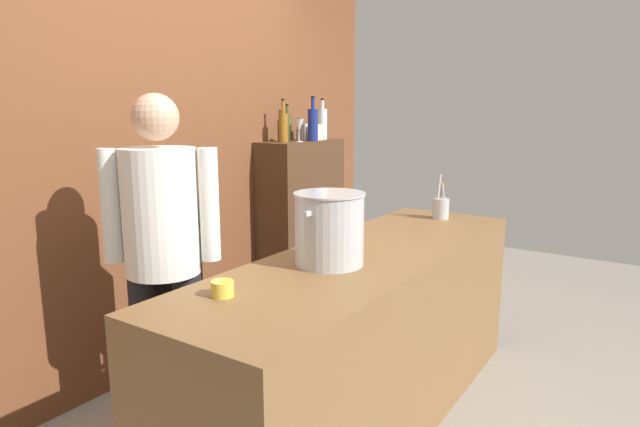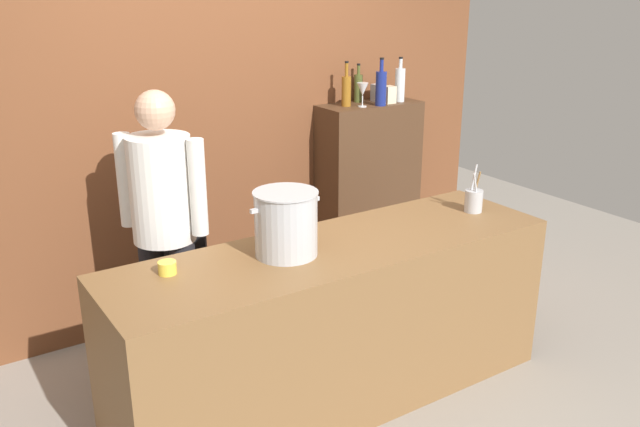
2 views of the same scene
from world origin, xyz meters
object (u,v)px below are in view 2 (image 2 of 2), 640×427
Objects in this scene: stockpot_large at (286,223)px; butter_jar at (167,268)px; spice_tin_silver at (378,93)px; spice_tin_cream at (389,95)px; wine_bottle_olive at (358,87)px; wine_bottle_amber at (346,90)px; wine_glass_short at (363,90)px; wine_bottle_cobalt at (381,87)px; utensil_crock at (474,200)px; wine_bottle_clear at (400,84)px; chef at (164,218)px.

butter_jar is (-0.58, 0.10, -0.13)m from stockpot_large.
spice_tin_cream is (0.02, -0.11, -0.00)m from spice_tin_silver.
wine_bottle_olive reaches higher than spice_tin_silver.
wine_bottle_amber is 1.86× the size of wine_glass_short.
wine_bottle_cobalt is at bearing -77.14° from wine_bottle_olive.
wine_glass_short reaches higher than spice_tin_cream.
utensil_crock is 1.22m from wine_glass_short.
wine_bottle_amber is 0.31m from spice_tin_silver.
stockpot_large is 1.99m from wine_bottle_clear.
spice_tin_silver is 1.01× the size of spice_tin_cream.
spice_tin_cream is (2.08, 0.98, 0.48)m from butter_jar.
utensil_crock is 1.84m from butter_jar.
stockpot_large is 1.20× the size of wine_bottle_clear.
wine_bottle_olive is at bearing -110.02° from chef.
wine_bottle_olive is 0.15m from spice_tin_silver.
wine_glass_short reaches higher than butter_jar.
butter_jar is 0.26× the size of wine_bottle_cobalt.
chef is at bearing -166.33° from wine_glass_short.
wine_glass_short is (0.01, 1.11, 0.49)m from utensil_crock.
wine_bottle_clear is at bearing 4.15° from wine_glass_short.
stockpot_large reaches higher than utensil_crock.
utensil_crock is at bearing -100.78° from spice_tin_silver.
wine_glass_short is at bearing -152.55° from spice_tin_silver.
stockpot_large is at bearing 170.54° from chef.
spice_tin_cream reaches higher than stockpot_large.
chef is 1.77m from utensil_crock.
wine_glass_short reaches higher than stockpot_large.
wine_bottle_clear is at bearing -116.31° from chef.
utensil_crock is 0.88× the size of wine_bottle_clear.
wine_bottle_olive is at bearing 102.86° from wine_bottle_cobalt.
wine_bottle_clear reaches higher than utensil_crock.
wine_bottle_olive is at bearing 28.08° from wine_bottle_amber.
chef is 1.87m from wine_bottle_olive.
spice_tin_cream is (1.50, 1.08, 0.35)m from stockpot_large.
chef is at bearing -168.32° from wine_bottle_cobalt.
wine_bottle_clear reaches higher than wine_bottle_amber.
utensil_crock is 1.38m from wine_bottle_olive.
wine_bottle_clear reaches higher than spice_tin_cream.
utensil_crock is 3.23× the size of butter_jar.
wine_bottle_cobalt reaches higher than spice_tin_cream.
stockpot_large is at bearing 178.13° from utensil_crock.
chef reaches higher than wine_bottle_olive.
spice_tin_silver is (0.31, 0.04, -0.05)m from wine_bottle_amber.
wine_glass_short is (-0.35, -0.03, -0.01)m from wine_bottle_clear.
spice_tin_silver is (2.06, 1.09, 0.48)m from butter_jar.
wine_glass_short is 1.37× the size of spice_tin_cream.
spice_tin_cream is (1.87, 0.41, 0.44)m from chef.
spice_tin_silver is (-0.13, 0.09, -0.06)m from wine_bottle_clear.
wine_bottle_amber reaches higher than wine_bottle_olive.
spice_tin_silver is (0.23, 1.23, 0.44)m from utensil_crock.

